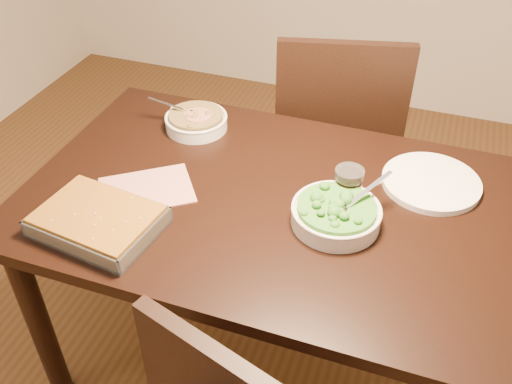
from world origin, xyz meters
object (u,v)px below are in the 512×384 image
at_px(broccoli_bowl, 336,214).
at_px(baking_dish, 98,221).
at_px(stew_bowl, 196,120).
at_px(dinner_plate, 431,182).
at_px(wine_tumbler, 348,183).
at_px(chair_far, 336,134).
at_px(table, 266,222).

height_order(broccoli_bowl, baking_dish, broccoli_bowl).
height_order(stew_bowl, dinner_plate, stew_bowl).
height_order(broccoli_bowl, wine_tumbler, wine_tumbler).
xyz_separation_m(stew_bowl, broccoli_bowl, (0.55, -0.32, 0.00)).
height_order(stew_bowl, baking_dish, stew_bowl).
bearing_deg(stew_bowl, baking_dish, -94.17).
bearing_deg(stew_bowl, chair_far, 45.95).
height_order(baking_dish, dinner_plate, baking_dish).
bearing_deg(wine_tumbler, stew_bowl, 160.86).
bearing_deg(wine_tumbler, dinner_plate, 31.67).
xyz_separation_m(table, dinner_plate, (0.44, 0.22, 0.11)).
xyz_separation_m(stew_bowl, baking_dish, (-0.04, -0.55, -0.00)).
bearing_deg(dinner_plate, baking_dish, -149.05).
xyz_separation_m(wine_tumbler, dinner_plate, (0.22, 0.14, -0.04)).
distance_m(baking_dish, dinner_plate, 0.96).
relative_size(broccoli_bowl, wine_tumbler, 2.75).
bearing_deg(wine_tumbler, broccoli_bowl, -92.66).
xyz_separation_m(stew_bowl, dinner_plate, (0.78, -0.06, -0.02)).
height_order(broccoli_bowl, dinner_plate, broccoli_bowl).
bearing_deg(chair_far, dinner_plate, 115.19).
bearing_deg(dinner_plate, stew_bowl, 175.82).
height_order(stew_bowl, broccoli_bowl, broccoli_bowl).
distance_m(stew_bowl, chair_far, 0.62).
relative_size(table, baking_dish, 4.03).
relative_size(table, chair_far, 1.40).
xyz_separation_m(broccoli_bowl, wine_tumbler, (0.01, 0.12, 0.02)).
xyz_separation_m(table, broccoli_bowl, (0.21, -0.04, 0.13)).
height_order(wine_tumbler, dinner_plate, wine_tumbler).
xyz_separation_m(table, stew_bowl, (-0.34, 0.27, 0.12)).
bearing_deg(dinner_plate, chair_far, 128.74).
distance_m(dinner_plate, chair_far, 0.64).
relative_size(broccoli_bowl, chair_far, 0.26).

